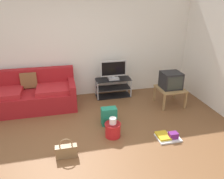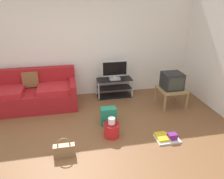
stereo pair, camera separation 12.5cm
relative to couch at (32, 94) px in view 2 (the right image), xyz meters
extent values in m
cube|color=brown|center=(1.09, -1.91, -0.33)|extent=(9.00, 9.80, 0.02)
cube|color=silver|center=(1.09, 0.54, 1.03)|extent=(9.00, 0.10, 2.70)
cube|color=maroon|center=(0.00, -0.05, -0.11)|extent=(2.03, 0.90, 0.42)
cube|color=maroon|center=(0.00, 0.30, 0.32)|extent=(2.03, 0.20, 0.44)
cube|color=maroon|center=(0.95, -0.05, 0.19)|extent=(0.14, 0.90, 0.19)
cube|color=#AF2026|center=(-0.56, -0.11, 0.15)|extent=(0.81, 0.63, 0.10)
cube|color=#AF2026|center=(0.56, -0.11, 0.15)|extent=(0.81, 0.63, 0.10)
cube|color=brown|center=(-0.02, 0.18, 0.30)|extent=(0.36, 0.12, 0.36)
cube|color=black|center=(2.01, 0.20, 0.15)|extent=(0.89, 0.38, 0.02)
cube|color=black|center=(2.01, 0.20, -0.08)|extent=(0.86, 0.36, 0.02)
cube|color=black|center=(2.01, 0.20, -0.31)|extent=(0.89, 0.38, 0.02)
cylinder|color=#B7B7BC|center=(1.57, 0.02, -0.08)|extent=(0.03, 0.03, 0.48)
cylinder|color=#B7B7BC|center=(2.44, 0.02, -0.08)|extent=(0.03, 0.03, 0.48)
cylinder|color=#B7B7BC|center=(1.57, 0.37, -0.08)|extent=(0.03, 0.03, 0.48)
cylinder|color=#B7B7BC|center=(2.44, 0.37, -0.08)|extent=(0.03, 0.03, 0.48)
cube|color=#B2B2B7|center=(2.01, 0.18, 0.18)|extent=(0.26, 0.22, 0.05)
cube|color=#B2B2B7|center=(2.01, 0.18, 0.23)|extent=(0.05, 0.04, 0.04)
cube|color=#B2B2B7|center=(2.01, 0.18, 0.44)|extent=(0.66, 0.04, 0.40)
cube|color=black|center=(2.01, 0.15, 0.44)|extent=(0.60, 0.01, 0.34)
cube|color=#9E7A4C|center=(3.21, -0.58, 0.09)|extent=(0.60, 0.60, 0.03)
cube|color=#9E7A4C|center=(2.94, -0.85, -0.12)|extent=(0.04, 0.04, 0.39)
cube|color=#9E7A4C|center=(3.48, -0.85, -0.12)|extent=(0.04, 0.04, 0.39)
cube|color=#9E7A4C|center=(2.94, -0.31, -0.12)|extent=(0.04, 0.04, 0.39)
cube|color=#9E7A4C|center=(3.48, -0.31, -0.12)|extent=(0.04, 0.04, 0.39)
cube|color=#232326|center=(3.21, -0.56, 0.29)|extent=(0.44, 0.41, 0.38)
cube|color=#333833|center=(3.21, -0.76, 0.29)|extent=(0.36, 0.01, 0.30)
cube|color=#238466|center=(1.60, -1.13, -0.14)|extent=(0.31, 0.18, 0.36)
cube|color=#1A634C|center=(1.60, -1.23, -0.21)|extent=(0.23, 0.04, 0.16)
cylinder|color=#1A634C|center=(1.52, -1.02, -0.12)|extent=(0.04, 0.04, 0.29)
cylinder|color=#1A634C|center=(1.69, -1.02, -0.12)|extent=(0.04, 0.04, 0.29)
cube|color=olive|center=(0.72, -1.95, -0.22)|extent=(0.35, 0.12, 0.21)
torus|color=olive|center=(0.72, -1.95, -0.08)|extent=(0.22, 0.02, 0.22)
cylinder|color=red|center=(1.58, -1.56, -0.19)|extent=(0.28, 0.28, 0.27)
cylinder|color=red|center=(1.58, -1.56, -0.06)|extent=(0.30, 0.30, 0.02)
cylinder|color=white|center=(1.58, -1.56, 0.00)|extent=(0.13, 0.13, 0.14)
cube|color=silver|center=(2.55, -1.87, -0.31)|extent=(0.42, 0.33, 0.03)
cube|color=#661E70|center=(2.63, -1.91, -0.24)|extent=(0.16, 0.12, 0.11)
cube|color=gold|center=(2.47, -1.83, -0.27)|extent=(0.22, 0.28, 0.04)
camera|label=1|loc=(0.78, -4.93, 2.09)|focal=35.29mm
camera|label=2|loc=(0.90, -4.96, 2.09)|focal=35.29mm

